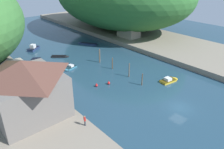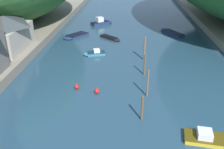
# 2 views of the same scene
# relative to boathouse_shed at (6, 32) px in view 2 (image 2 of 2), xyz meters

# --- Properties ---
(water_surface) EXTENTS (130.00, 130.00, 0.00)m
(water_surface) POSITION_rel_boathouse_shed_xyz_m (18.93, 5.19, -4.00)
(water_surface) COLOR #234256
(water_surface) RESTS_ON ground
(boathouse_shed) EXTENTS (5.68, 9.60, 5.20)m
(boathouse_shed) POSITION_rel_boathouse_shed_xyz_m (0.00, 0.00, 0.00)
(boathouse_shed) COLOR #B2A899
(boathouse_shed) RESTS_ON left_bank
(boat_open_rowboat) EXTENTS (4.53, 6.36, 0.52)m
(boat_open_rowboat) POSITION_rel_boathouse_shed_xyz_m (26.92, 15.05, -3.74)
(boat_open_rowboat) COLOR navy
(boat_open_rowboat) RESTS_ON water_surface
(boat_cabin_cruiser) EXTENTS (3.76, 2.37, 0.88)m
(boat_cabin_cruiser) POSITION_rel_boathouse_shed_xyz_m (12.97, 2.08, -3.72)
(boat_cabin_cruiser) COLOR teal
(boat_cabin_cruiser) RESTS_ON water_surface
(boat_navy_launch) EXTENTS (4.88, 5.62, 0.45)m
(boat_navy_launch) POSITION_rel_boathouse_shed_xyz_m (7.92, 11.14, -3.78)
(boat_navy_launch) COLOR navy
(boat_navy_launch) RESTS_ON water_surface
(boat_mid_channel) EXTENTS (4.39, 4.11, 0.39)m
(boat_mid_channel) POSITION_rel_boathouse_shed_xyz_m (15.09, 10.43, -3.81)
(boat_mid_channel) COLOR black
(boat_mid_channel) RESTS_ON water_surface
(boat_white_cruiser) EXTENTS (4.59, 2.38, 1.00)m
(boat_white_cruiser) POSITION_rel_boathouse_shed_xyz_m (25.75, -17.68, -3.70)
(boat_white_cruiser) COLOR gold
(boat_white_cruiser) RESTS_ON water_surface
(boat_far_upstream) EXTENTS (5.16, 4.57, 1.76)m
(boat_far_upstream) POSITION_rel_boathouse_shed_xyz_m (12.19, 21.19, -3.47)
(boat_far_upstream) COLOR navy
(boat_far_upstream) RESTS_ON water_surface
(mooring_post_nearest) EXTENTS (0.22, 0.22, 2.72)m
(mooring_post_nearest) POSITION_rel_boathouse_shed_xyz_m (19.95, -14.98, -2.63)
(mooring_post_nearest) COLOR brown
(mooring_post_nearest) RESTS_ON water_surface
(mooring_post_second) EXTENTS (0.21, 0.21, 3.32)m
(mooring_post_second) POSITION_rel_boathouse_shed_xyz_m (20.72, -10.40, -2.33)
(mooring_post_second) COLOR brown
(mooring_post_second) RESTS_ON water_surface
(mooring_post_middle) EXTENTS (0.23, 0.23, 2.97)m
(mooring_post_middle) POSITION_rel_boathouse_shed_xyz_m (20.66, -4.80, -2.51)
(mooring_post_middle) COLOR brown
(mooring_post_middle) RESTS_ON water_surface
(mooring_post_fourth) EXTENTS (0.30, 0.30, 3.66)m
(mooring_post_fourth) POSITION_rel_boathouse_shed_xyz_m (20.88, 0.45, -2.16)
(mooring_post_fourth) COLOR brown
(mooring_post_fourth) RESTS_ON water_surface
(channel_buoy_near) EXTENTS (0.57, 0.57, 0.86)m
(channel_buoy_near) POSITION_rel_boathouse_shed_xyz_m (14.97, -10.20, -3.66)
(channel_buoy_near) COLOR red
(channel_buoy_near) RESTS_ON water_surface
(channel_buoy_far) EXTENTS (0.55, 0.55, 0.83)m
(channel_buoy_far) POSITION_rel_boathouse_shed_xyz_m (12.44, -9.29, -3.68)
(channel_buoy_far) COLOR red
(channel_buoy_far) RESTS_ON water_surface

